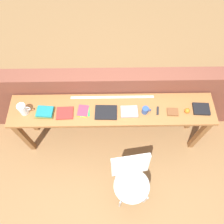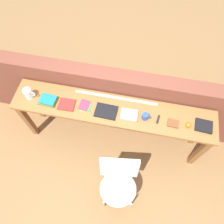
{
  "view_description": "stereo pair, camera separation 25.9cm",
  "coord_description": "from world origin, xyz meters",
  "views": [
    {
      "loc": [
        -0.02,
        -0.98,
        3.18
      ],
      "look_at": [
        0.0,
        0.25,
        0.9
      ],
      "focal_mm": 35.0,
      "sensor_mm": 36.0,
      "label": 1
    },
    {
      "loc": [
        0.24,
        -0.96,
        3.18
      ],
      "look_at": [
        0.0,
        0.25,
        0.9
      ],
      "focal_mm": 35.0,
      "sensor_mm": 36.0,
      "label": 2
    }
  ],
  "objects": [
    {
      "name": "magazine_cycling",
      "position": [
        -0.56,
        0.25,
        0.89
      ],
      "size": [
        0.2,
        0.17,
        0.02
      ],
      "primitive_type": "cube",
      "rotation": [
        0.0,
        0.0,
        0.04
      ],
      "color": "red",
      "rests_on": "sideboard"
    },
    {
      "name": "sports_ball_small",
      "position": [
        0.89,
        0.25,
        0.91
      ],
      "size": [
        0.06,
        0.06,
        0.06
      ],
      "primitive_type": "sphere",
      "color": "orange",
      "rests_on": "sideboard"
    },
    {
      "name": "ground_plane",
      "position": [
        0.0,
        0.0,
        0.0
      ],
      "size": [
        40.0,
        40.0,
        0.0
      ],
      "primitive_type": "plane",
      "color": "olive"
    },
    {
      "name": "sideboard",
      "position": [
        0.0,
        0.3,
        0.74
      ],
      "size": [
        2.5,
        0.44,
        0.88
      ],
      "color": "#996033",
      "rests_on": "ground"
    },
    {
      "name": "multitool_folded",
      "position": [
        0.55,
        0.27,
        0.89
      ],
      "size": [
        0.04,
        0.11,
        0.02
      ],
      "primitive_type": "cube",
      "rotation": [
        0.0,
        0.0,
        -0.15
      ],
      "color": "black",
      "rests_on": "sideboard"
    },
    {
      "name": "pitcher_white",
      "position": [
        -1.04,
        0.27,
        0.96
      ],
      "size": [
        0.14,
        0.1,
        0.18
      ],
      "color": "white",
      "rests_on": "sideboard"
    },
    {
      "name": "ruler_metal_back_edge",
      "position": [
        0.01,
        0.47,
        0.88
      ],
      "size": [
        1.04,
        0.03,
        0.0
      ],
      "primitive_type": "cube",
      "color": "silver",
      "rests_on": "sideboard"
    },
    {
      "name": "book_repair_rightmost",
      "position": [
        1.07,
        0.28,
        0.89
      ],
      "size": [
        0.2,
        0.17,
        0.03
      ],
      "primitive_type": "cube",
      "rotation": [
        0.0,
        0.0,
        -0.06
      ],
      "color": "black",
      "rests_on": "sideboard"
    },
    {
      "name": "book_stack_leftmost",
      "position": [
        -0.8,
        0.26,
        0.9
      ],
      "size": [
        0.22,
        0.16,
        0.05
      ],
      "color": "olive",
      "rests_on": "sideboard"
    },
    {
      "name": "book_open_centre",
      "position": [
        -0.07,
        0.25,
        0.89
      ],
      "size": [
        0.27,
        0.2,
        0.02
      ],
      "primitive_type": "cube",
      "rotation": [
        0.0,
        0.0,
        -0.03
      ],
      "color": "black",
      "rests_on": "sideboard"
    },
    {
      "name": "book_grey_hardcover",
      "position": [
        0.21,
        0.26,
        0.89
      ],
      "size": [
        0.2,
        0.15,
        0.03
      ],
      "primitive_type": "cube",
      "rotation": [
        0.0,
        0.0,
        0.02
      ],
      "color": "#9E9EA3",
      "rests_on": "sideboard"
    },
    {
      "name": "brick_wall_back",
      "position": [
        0.0,
        0.64,
        0.56
      ],
      "size": [
        6.0,
        0.2,
        1.12
      ],
      "primitive_type": "cube",
      "color": "brown",
      "rests_on": "ground"
    },
    {
      "name": "chair_white_moulded",
      "position": [
        0.22,
        -0.45,
        0.53
      ],
      "size": [
        0.5,
        0.51,
        0.89
      ],
      "color": "silver",
      "rests_on": "ground"
    },
    {
      "name": "leather_journal_brown",
      "position": [
        0.72,
        0.25,
        0.89
      ],
      "size": [
        0.14,
        0.11,
        0.02
      ],
      "primitive_type": "cube",
      "rotation": [
        0.0,
        0.0,
        -0.07
      ],
      "color": "brown",
      "rests_on": "sideboard"
    },
    {
      "name": "mug",
      "position": [
        0.39,
        0.26,
        0.92
      ],
      "size": [
        0.11,
        0.08,
        0.09
      ],
      "color": "#2D4C8C",
      "rests_on": "sideboard"
    },
    {
      "name": "pamphlet_pile_colourful",
      "position": [
        -0.34,
        0.28,
        0.88
      ],
      "size": [
        0.16,
        0.18,
        0.01
      ],
      "color": "orange",
      "rests_on": "sideboard"
    }
  ]
}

